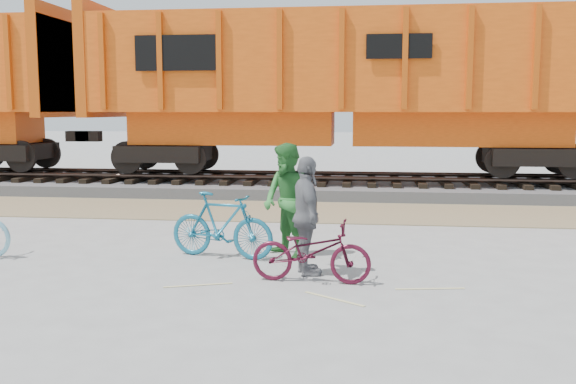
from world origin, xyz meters
name	(u,v)px	position (x,y,z in m)	size (l,w,h in m)	color
ground	(282,273)	(0.00, 0.00, 0.00)	(120.00, 120.00, 0.00)	#9E9E99
gravel_strip	(314,212)	(0.00, 5.50, 0.01)	(120.00, 3.00, 0.02)	#92835B
ballast_bed	(324,187)	(0.00, 9.00, 0.15)	(120.00, 4.00, 0.30)	slate
track	(325,176)	(0.00, 9.00, 0.47)	(120.00, 2.60, 0.24)	black
hopper_car_center	(344,84)	(0.50, 9.00, 3.01)	(14.00, 3.13, 4.65)	black
bicycle_teal	(222,225)	(-1.05, 0.81, 0.51)	(0.48, 1.71, 1.03)	#176583
bicycle_maroon	(311,251)	(0.45, -0.45, 0.42)	(0.56, 1.59, 0.84)	#4A0F22
person_man	(287,200)	(-0.05, 1.01, 0.89)	(0.87, 0.67, 1.78)	#2F7832
person_woman	(307,216)	(0.35, -0.05, 0.83)	(0.97, 0.40, 1.65)	slate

